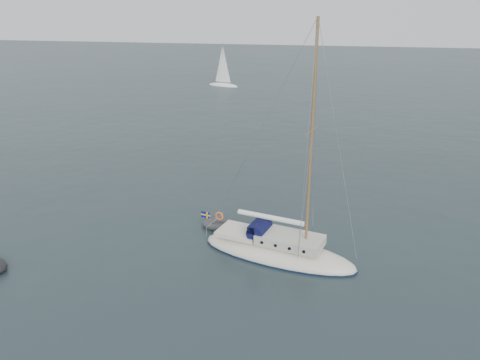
# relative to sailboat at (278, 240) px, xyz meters

# --- Properties ---
(ground) EXTENTS (300.00, 300.00, 0.00)m
(ground) POSITION_rel_sailboat_xyz_m (-0.91, 1.36, -0.99)
(ground) COLOR black
(ground) RESTS_ON ground
(sailboat) EXTENTS (9.15, 2.74, 13.02)m
(sailboat) POSITION_rel_sailboat_xyz_m (0.00, 0.00, 0.00)
(sailboat) COLOR #EFE5CE
(sailboat) RESTS_ON ground
(dinghy) EXTENTS (2.76, 1.25, 0.40)m
(dinghy) POSITION_rel_sailboat_xyz_m (-3.81, 2.61, -0.81)
(dinghy) COLOR #444449
(dinghy) RESTS_ON ground
(distant_yacht_c) EXTENTS (5.70, 3.04, 7.56)m
(distant_yacht_c) POSITION_rel_sailboat_xyz_m (-18.24, 56.22, 2.24)
(distant_yacht_c) COLOR white
(distant_yacht_c) RESTS_ON ground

